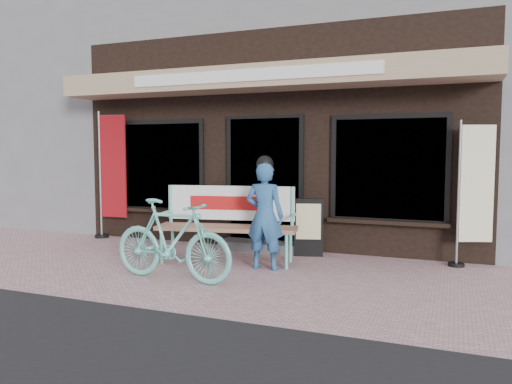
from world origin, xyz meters
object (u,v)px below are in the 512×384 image
at_px(person, 265,214).
at_px(bicycle, 172,240).
at_px(bench, 228,218).
at_px(nobori_red, 111,173).
at_px(nobori_cream, 474,192).
at_px(menu_stand, 308,227).

height_order(person, bicycle, person).
xyz_separation_m(bench, nobori_red, (-2.82, 0.95, 0.56)).
distance_m(person, nobori_red, 3.72).
bearing_deg(bicycle, bench, -4.46).
height_order(bench, person, person).
distance_m(bicycle, nobori_cream, 4.18).
xyz_separation_m(person, nobori_red, (-3.49, 1.21, 0.45)).
height_order(nobori_cream, menu_stand, nobori_cream).
bearing_deg(menu_stand, nobori_cream, -10.84).
relative_size(bicycle, nobori_cream, 0.83).
distance_m(person, menu_stand, 1.12).
xyz_separation_m(bench, person, (0.67, -0.25, 0.12)).
bearing_deg(bench, bicycle, -109.15).
relative_size(person, bicycle, 0.92).
bearing_deg(bicycle, person, -36.47).
distance_m(bench, nobori_red, 3.03).
distance_m(bicycle, nobori_red, 3.51).
height_order(person, nobori_cream, nobori_cream).
bearing_deg(bicycle, nobori_red, 53.81).
xyz_separation_m(bench, bicycle, (-0.18, -1.26, -0.14)).
bearing_deg(person, bicycle, -132.24).
bearing_deg(nobori_red, bicycle, -42.92).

